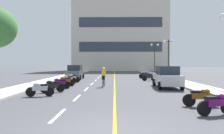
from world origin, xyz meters
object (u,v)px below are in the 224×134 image
object	(u,v)px
motorcycle_5	(65,81)
motorcycle_1	(201,97)
motorcycle_4	(59,83)
street_lamp_mid	(169,50)
cyclist_rider	(104,77)
motorcycle_8	(149,77)
motorcycle_10	(145,75)
motorcycle_6	(68,79)
motorcycle_2	(40,89)
motorcycle_3	(52,86)
motorcycle_9	(149,76)
parked_car_near	(167,77)
motorcycle_0	(216,103)
street_lamp_far	(155,52)
motorcycle_7	(72,78)
parked_car_mid	(75,72)

from	to	relation	value
motorcycle_5	motorcycle_1	bearing A→B (deg)	-44.04
motorcycle_1	motorcycle_4	size ratio (longest dim) A/B	1.04
street_lamp_mid	cyclist_rider	world-z (taller)	street_lamp_mid
motorcycle_8	motorcycle_10	distance (m)	3.71
motorcycle_6	motorcycle_8	distance (m)	9.41
motorcycle_2	motorcycle_8	bearing A→B (deg)	52.03
motorcycle_3	motorcycle_6	xyz separation A→B (m)	(-0.27, 5.83, 0.00)
street_lamp_mid	motorcycle_9	world-z (taller)	street_lamp_mid
parked_car_near	motorcycle_9	size ratio (longest dim) A/B	2.57
motorcycle_8	motorcycle_0	bearing A→B (deg)	-89.98
motorcycle_1	motorcycle_0	bearing A→B (deg)	-92.67
cyclist_rider	motorcycle_8	bearing A→B (deg)	50.56
parked_car_near	motorcycle_9	world-z (taller)	parked_car_near
motorcycle_3	motorcycle_8	world-z (taller)	same
motorcycle_5	motorcycle_9	bearing A→B (deg)	39.48
street_lamp_far	motorcycle_1	size ratio (longest dim) A/B	3.10
cyclist_rider	motorcycle_9	bearing A→B (deg)	55.17
motorcycle_1	motorcycle_5	world-z (taller)	same
motorcycle_0	motorcycle_5	size ratio (longest dim) A/B	1.02
motorcycle_2	motorcycle_7	xyz separation A→B (m)	(0.10, 9.13, 0.00)
parked_car_near	motorcycle_9	bearing A→B (deg)	90.36
motorcycle_1	motorcycle_2	bearing A→B (deg)	162.29
motorcycle_9	motorcycle_7	bearing A→B (deg)	-158.24
street_lamp_far	motorcycle_7	bearing A→B (deg)	-131.10
parked_car_near	motorcycle_4	size ratio (longest dim) A/B	2.61
motorcycle_3	street_lamp_mid	bearing A→B (deg)	45.32
motorcycle_3	motorcycle_10	xyz separation A→B (m)	(8.54, 13.14, 0.00)
street_lamp_far	motorcycle_2	world-z (taller)	street_lamp_far
parked_car_mid	motorcycle_4	bearing A→B (deg)	-86.13
motorcycle_1	motorcycle_10	world-z (taller)	same
street_lamp_mid	motorcycle_4	distance (m)	15.01
street_lamp_mid	parked_car_mid	world-z (taller)	street_lamp_mid
parked_car_near	motorcycle_10	size ratio (longest dim) A/B	2.54
parked_car_near	motorcycle_2	distance (m)	10.13
street_lamp_mid	parked_car_near	bearing A→B (deg)	-105.79
motorcycle_7	motorcycle_6	bearing A→B (deg)	-94.09
parked_car_mid	motorcycle_6	xyz separation A→B (m)	(0.40, -5.78, -0.44)
motorcycle_4	motorcycle_2	bearing A→B (deg)	-93.85
street_lamp_far	motorcycle_3	xyz separation A→B (m)	(-11.31, -20.57, -3.50)
motorcycle_0	motorcycle_8	world-z (taller)	same
motorcycle_3	cyclist_rider	distance (m)	4.82
parked_car_mid	motorcycle_2	size ratio (longest dim) A/B	2.51
motorcycle_7	motorcycle_10	size ratio (longest dim) A/B	1.01
motorcycle_10	cyclist_rider	xyz separation A→B (m)	(-5.10, -9.78, 0.41)
parked_car_near	motorcycle_3	world-z (taller)	parked_car_near
motorcycle_2	motorcycle_6	world-z (taller)	same
motorcycle_9	motorcycle_4	bearing A→B (deg)	-133.84
parked_car_near	street_lamp_far	bearing A→B (deg)	81.95
motorcycle_1	motorcycle_4	world-z (taller)	same
motorcycle_6	motorcycle_5	bearing A→B (deg)	-83.34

